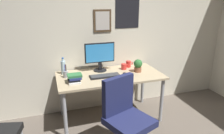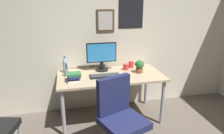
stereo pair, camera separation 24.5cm
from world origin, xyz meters
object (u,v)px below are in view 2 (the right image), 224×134
keyboard (105,76)px  coffee_mug_far (126,67)px  office_chair (120,115)px  pen_cup (67,72)px  monitor (102,55)px  potted_plant (139,66)px  computer_mouse (126,74)px  book_stack_left (74,77)px  coffee_mug_near (131,64)px  water_bottle (65,66)px

keyboard → coffee_mug_far: bearing=30.9°
office_chair → pen_cup: bearing=123.1°
monitor → potted_plant: bearing=-23.3°
computer_mouse → book_stack_left: (-0.74, -0.06, 0.04)m
book_stack_left → monitor: bearing=39.4°
keyboard → computer_mouse: (0.30, -0.03, 0.01)m
monitor → coffee_mug_far: (0.37, -0.06, -0.19)m
computer_mouse → coffee_mug_near: (0.19, 0.33, 0.03)m
office_chair → potted_plant: (0.50, 0.77, 0.30)m
office_chair → monitor: (-0.03, 1.00, 0.44)m
pen_cup → book_stack_left: pen_cup is taller
office_chair → book_stack_left: (-0.47, 0.64, 0.25)m
water_bottle → pen_cup: (0.02, -0.15, -0.05)m
keyboard → water_bottle: (-0.55, 0.29, 0.09)m
coffee_mug_near → computer_mouse: bearing=-119.6°
potted_plant → computer_mouse: bearing=-161.6°
monitor → coffee_mug_near: 0.52m
coffee_mug_near → book_stack_left: book_stack_left is taller
monitor → coffee_mug_far: monitor is taller
keyboard → pen_cup: size_ratio=2.15×
office_chair → book_stack_left: 0.83m
keyboard → coffee_mug_far: size_ratio=3.56×
computer_mouse → coffee_mug_near: 0.38m
water_bottle → coffee_mug_near: size_ratio=2.14×
pen_cup → water_bottle: bearing=96.0°
coffee_mug_far → book_stack_left: (-0.82, -0.31, 0.01)m
monitor → office_chair: bearing=-88.3°
computer_mouse → coffee_mug_near: bearing=60.4°
office_chair → coffee_mug_near: 1.15m
book_stack_left → keyboard: bearing=10.5°
office_chair → coffee_mug_far: 1.04m
book_stack_left → computer_mouse: bearing=4.3°
computer_mouse → potted_plant: bearing=18.4°
office_chair → water_bottle: bearing=119.8°
office_chair → potted_plant: bearing=56.9°
water_bottle → pen_cup: bearing=-84.0°
computer_mouse → potted_plant: (0.24, 0.08, 0.09)m
keyboard → book_stack_left: bearing=-169.5°
keyboard → pen_cup: pen_cup is taller
monitor → computer_mouse: monitor is taller
keyboard → coffee_mug_near: coffee_mug_near is taller
keyboard → book_stack_left: 0.45m
computer_mouse → water_bottle: bearing=159.3°
coffee_mug_near → coffee_mug_far: (-0.11, -0.08, -0.01)m
coffee_mug_far → potted_plant: 0.24m
water_bottle → computer_mouse: bearing=-20.7°
water_bottle → office_chair: bearing=-60.2°
coffee_mug_far → pen_cup: 0.91m
water_bottle → coffee_mug_far: bearing=-4.2°
office_chair → potted_plant: office_chair is taller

